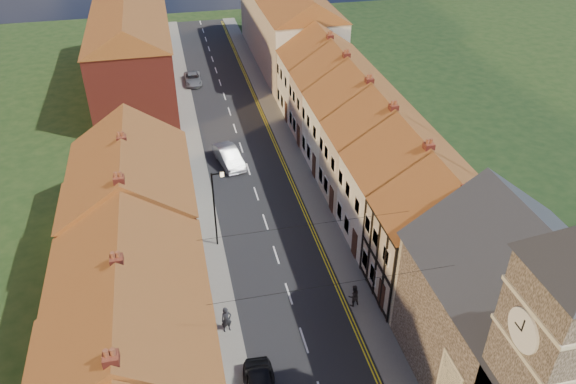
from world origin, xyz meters
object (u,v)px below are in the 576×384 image
Objects in this scene: church at (535,327)px; lamppost at (215,205)px; car_mid at (229,157)px; pedestrian_right at (354,296)px; pedestrian_left at (226,320)px; car_distant at (193,79)px.

church is 2.53× the size of lamppost.
car_mid is 3.01× the size of pedestrian_right.
pedestrian_left is (-13.67, 8.37, -4.87)m from church.
church is at bearing -74.84° from car_distant.
church is at bearing 111.87° from pedestrian_right.
pedestrian_left is at bearing -109.76° from car_mid.
lamppost is 11.26m from pedestrian_right.
church reaches higher than lamppost.
lamppost reaches higher than pedestrian_left.
pedestrian_right reaches higher than car_mid.
car_distant is 38.77m from pedestrian_left.
pedestrian_right is (6.77, -38.41, 0.32)m from car_distant.
pedestrian_right is (5.20, -19.20, 0.13)m from car_mid.
church reaches higher than car_distant.
church is at bearing -80.33° from car_mid.
pedestrian_left reaches higher than car_distant.
pedestrian_left is at bearing -93.43° from lamppost.
lamppost is at bearing 128.30° from church.
car_mid is 19.89m from pedestrian_right.
pedestrian_left is (-2.81, -19.54, 0.23)m from car_mid.
church is 49.03m from car_distant.
lamppost is (-13.17, 16.68, -2.34)m from church.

